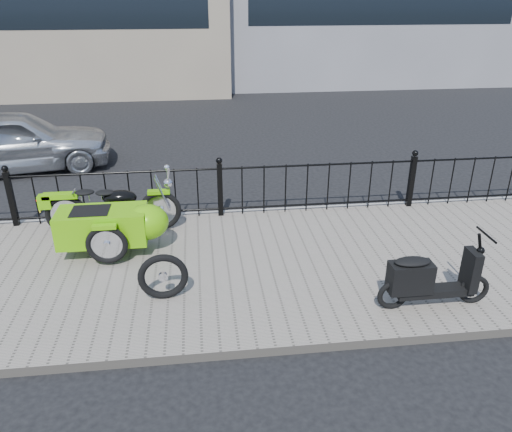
{
  "coord_description": "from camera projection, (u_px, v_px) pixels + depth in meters",
  "views": [
    {
      "loc": [
        -0.35,
        -6.84,
        3.83
      ],
      "look_at": [
        0.47,
        -0.1,
        0.71
      ],
      "focal_mm": 35.0,
      "sensor_mm": 36.0,
      "label": 1
    }
  ],
  "objects": [
    {
      "name": "curb",
      "position": [
        221.0,
        215.0,
        9.09
      ],
      "size": [
        30.0,
        0.1,
        0.12
      ],
      "primitive_type": "cube",
      "color": "gray",
      "rests_on": "ground"
    },
    {
      "name": "sidewalk",
      "position": [
        228.0,
        269.0,
        7.34
      ],
      "size": [
        30.0,
        3.8,
        0.12
      ],
      "primitive_type": "cube",
      "color": "slate",
      "rests_on": "ground"
    },
    {
      "name": "motorcycle_sidecar",
      "position": [
        116.0,
        221.0,
        7.59
      ],
      "size": [
        2.28,
        1.48,
        0.98
      ],
      "color": "black",
      "rests_on": "sidewalk"
    },
    {
      "name": "sedan_car",
      "position": [
        16.0,
        141.0,
        11.19
      ],
      "size": [
        4.29,
        2.39,
        1.38
      ],
      "primitive_type": "imported",
      "rotation": [
        0.0,
        0.0,
        1.77
      ],
      "color": "#BABDC2",
      "rests_on": "ground"
    },
    {
      "name": "scooter",
      "position": [
        428.0,
        280.0,
        6.22
      ],
      "size": [
        1.48,
        0.43,
        1.0
      ],
      "color": "black",
      "rests_on": "sidewalk"
    },
    {
      "name": "spare_tire",
      "position": [
        163.0,
        277.0,
        6.41
      ],
      "size": [
        0.65,
        0.13,
        0.65
      ],
      "primitive_type": "torus",
      "rotation": [
        1.57,
        0.0,
        0.06
      ],
      "color": "black",
      "rests_on": "sidewalk"
    },
    {
      "name": "ground",
      "position": [
        226.0,
        256.0,
        7.81
      ],
      "size": [
        120.0,
        120.0,
        0.0
      ],
      "primitive_type": "plane",
      "color": "black",
      "rests_on": "ground"
    },
    {
      "name": "iron_fence",
      "position": [
        220.0,
        191.0,
        8.74
      ],
      "size": [
        14.11,
        0.11,
        1.08
      ],
      "color": "black",
      "rests_on": "sidewalk"
    }
  ]
}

